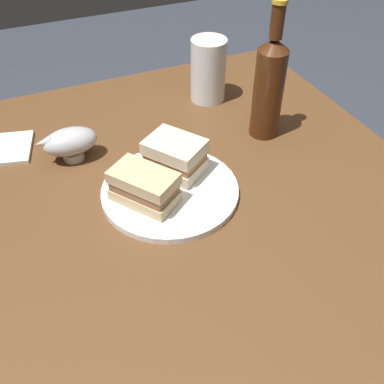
{
  "coord_description": "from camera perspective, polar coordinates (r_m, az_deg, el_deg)",
  "views": [
    {
      "loc": [
        0.48,
        -0.25,
        1.27
      ],
      "look_at": [
        -0.04,
        -0.03,
        0.75
      ],
      "focal_mm": 40.93,
      "sensor_mm": 36.0,
      "label": 1
    }
  ],
  "objects": [
    {
      "name": "dining_table",
      "position": [
        1.06,
        2.3,
        -16.95
      ],
      "size": [
        1.14,
        0.87,
        0.72
      ],
      "primitive_type": "cube",
      "color": "brown",
      "rests_on": "ground"
    },
    {
      "name": "plate",
      "position": [
        0.81,
        -2.88,
        0.18
      ],
      "size": [
        0.26,
        0.26,
        0.01
      ],
      "primitive_type": "cylinder",
      "color": "white",
      "rests_on": "dining_table"
    },
    {
      "name": "sandwich_half_left",
      "position": [
        0.83,
        -2.22,
        4.69
      ],
      "size": [
        0.13,
        0.12,
        0.07
      ],
      "color": "beige",
      "rests_on": "plate"
    },
    {
      "name": "sandwich_half_right",
      "position": [
        0.77,
        -6.25,
        0.68
      ],
      "size": [
        0.13,
        0.12,
        0.06
      ],
      "color": "#CCB284",
      "rests_on": "plate"
    },
    {
      "name": "potato_wedge_front",
      "position": [
        0.84,
        -5.3,
        3.07
      ],
      "size": [
        0.05,
        0.03,
        0.02
      ],
      "primitive_type": "cube",
      "rotation": [
        0.0,
        0.0,
        5.99
      ],
      "color": "#AD702D",
      "rests_on": "plate"
    },
    {
      "name": "potato_wedge_middle",
      "position": [
        0.85,
        -7.45,
        3.25
      ],
      "size": [
        0.06,
        0.03,
        0.02
      ],
      "primitive_type": "cube",
      "rotation": [
        0.0,
        0.0,
        6.12
      ],
      "color": "#AD702D",
      "rests_on": "plate"
    },
    {
      "name": "potato_wedge_back",
      "position": [
        0.8,
        -6.9,
        0.73
      ],
      "size": [
        0.05,
        0.04,
        0.02
      ],
      "primitive_type": "cube",
      "rotation": [
        0.0,
        0.0,
        5.74
      ],
      "color": "#AD702D",
      "rests_on": "plate"
    },
    {
      "name": "potato_wedge_left_edge",
      "position": [
        0.84,
        -4.64,
        2.98
      ],
      "size": [
        0.06,
        0.02,
        0.02
      ],
      "primitive_type": "cube",
      "rotation": [
        0.0,
        0.0,
        0.13
      ],
      "color": "gold",
      "rests_on": "plate"
    },
    {
      "name": "potato_wedge_right_edge",
      "position": [
        0.83,
        -3.6,
        2.82
      ],
      "size": [
        0.03,
        0.06,
        0.02
      ],
      "primitive_type": "cube",
      "rotation": [
        0.0,
        0.0,
        1.38
      ],
      "color": "gold",
      "rests_on": "plate"
    },
    {
      "name": "potato_wedge_stray",
      "position": [
        0.84,
        -3.25,
        2.78
      ],
      "size": [
        0.04,
        0.04,
        0.02
      ],
      "primitive_type": "cube",
      "rotation": [
        0.0,
        0.0,
        2.54
      ],
      "color": "gold",
      "rests_on": "plate"
    },
    {
      "name": "pint_glass",
      "position": [
        1.07,
        2.12,
        15.12
      ],
      "size": [
        0.08,
        0.08,
        0.15
      ],
      "color": "white",
      "rests_on": "dining_table"
    },
    {
      "name": "gravy_boat",
      "position": [
        0.91,
        -15.67,
        6.3
      ],
      "size": [
        0.06,
        0.12,
        0.07
      ],
      "color": "#B7B7BC",
      "rests_on": "dining_table"
    },
    {
      "name": "cider_bottle",
      "position": [
        0.93,
        10.0,
        13.51
      ],
      "size": [
        0.06,
        0.06,
        0.29
      ],
      "color": "#47230F",
      "rests_on": "dining_table"
    },
    {
      "name": "napkin",
      "position": [
        1.0,
        -22.72,
        5.28
      ],
      "size": [
        0.13,
        0.11,
        0.01
      ],
      "primitive_type": "cube",
      "rotation": [
        0.0,
        0.0,
        -0.24
      ],
      "color": "silver",
      "rests_on": "dining_table"
    }
  ]
}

